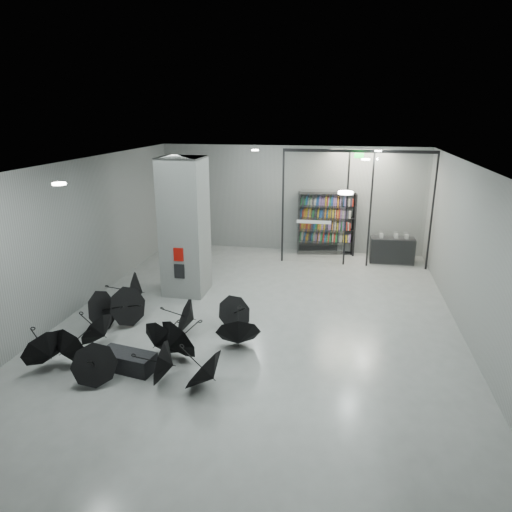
% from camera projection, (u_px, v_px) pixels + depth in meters
% --- Properties ---
extents(room, '(14.00, 14.02, 4.01)m').
position_uv_depth(room, '(257.00, 217.00, 10.79)').
color(room, gray).
rests_on(room, ground).
extents(column, '(1.20, 1.20, 4.00)m').
position_uv_depth(column, '(185.00, 227.00, 13.36)').
color(column, slate).
rests_on(column, ground).
extents(fire_cabinet, '(0.28, 0.04, 0.38)m').
position_uv_depth(fire_cabinet, '(178.00, 255.00, 12.97)').
color(fire_cabinet, '#A50A07').
rests_on(fire_cabinet, column).
extents(info_panel, '(0.30, 0.03, 0.42)m').
position_uv_depth(info_panel, '(179.00, 271.00, 13.12)').
color(info_panel, black).
rests_on(info_panel, column).
extents(exit_sign, '(0.30, 0.06, 0.15)m').
position_uv_depth(exit_sign, '(359.00, 156.00, 15.03)').
color(exit_sign, '#0CE533').
rests_on(exit_sign, room).
extents(glass_partition, '(5.06, 0.08, 4.00)m').
position_uv_depth(glass_partition, '(355.00, 204.00, 15.71)').
color(glass_partition, silver).
rests_on(glass_partition, ground).
extents(bench, '(1.26, 0.71, 0.38)m').
position_uv_depth(bench, '(127.00, 361.00, 9.68)').
color(bench, black).
rests_on(bench, ground).
extents(bookshelf, '(2.16, 0.77, 2.33)m').
position_uv_depth(bookshelf, '(326.00, 224.00, 17.37)').
color(bookshelf, black).
rests_on(bookshelf, ground).
extents(shop_counter, '(1.54, 0.65, 0.92)m').
position_uv_depth(shop_counter, '(392.00, 250.00, 16.49)').
color(shop_counter, black).
rests_on(shop_counter, ground).
extents(umbrella_cluster, '(5.00, 4.75, 1.22)m').
position_uv_depth(umbrella_cluster, '(146.00, 336.00, 10.50)').
color(umbrella_cluster, black).
rests_on(umbrella_cluster, ground).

